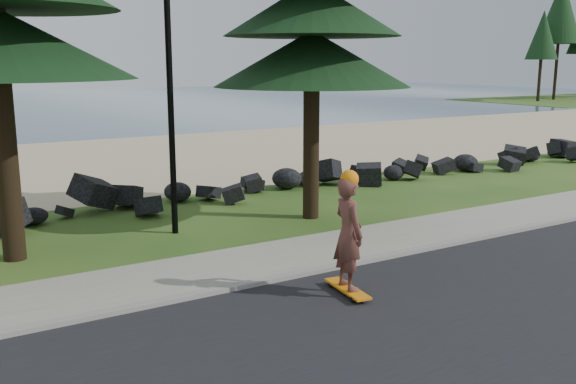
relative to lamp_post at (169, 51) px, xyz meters
The scene contains 8 objects.
ground 5.23m from the lamp_post, 90.00° to the right, with size 160.00×160.00×0.00m, color #234615.
road 8.74m from the lamp_post, 90.00° to the right, with size 160.00×7.00×0.02m, color black.
kerb 5.79m from the lamp_post, 90.00° to the right, with size 160.00×0.20×0.10m, color gray.
sidewalk 5.08m from the lamp_post, 90.00° to the right, with size 160.00×2.00×0.08m, color gray.
beach_sand 12.03m from the lamp_post, 90.00° to the left, with size 160.00×15.00×0.01m, color tan.
seawall_boulders 4.78m from the lamp_post, 90.00° to the left, with size 60.00×2.40×1.10m, color black, non-canonical shape.
lamp_post is the anchor object (origin of this frame).
skateboarder 6.21m from the lamp_post, 79.31° to the right, with size 0.54×1.18×2.14m.
Camera 1 is at (-5.28, -10.41, 3.93)m, focal length 40.00 mm.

